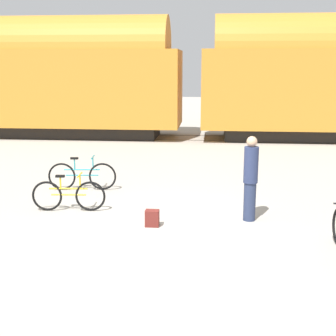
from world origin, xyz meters
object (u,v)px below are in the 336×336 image
bicycle_yellow (69,195)px  freight_train (191,75)px  bicycle_teal (82,176)px  person_in_navy (251,178)px  backpack (152,218)px

bicycle_yellow → freight_train: bearing=78.7°
bicycle_teal → person_in_navy: bearing=-26.5°
person_in_navy → backpack: (-2.00, -0.57, -0.75)m
bicycle_yellow → backpack: bicycle_yellow is taller
person_in_navy → backpack: size_ratio=5.29×
bicycle_yellow → backpack: (2.00, -0.85, -0.19)m
bicycle_teal → bicycle_yellow: size_ratio=1.07×
bicycle_teal → bicycle_yellow: bicycle_teal is taller
freight_train → bicycle_yellow: size_ratio=32.99×
bicycle_yellow → person_in_navy: person_in_navy is taller
bicycle_teal → person_in_navy: (4.19, -2.09, 0.54)m
person_in_navy → freight_train: bearing=-166.0°
bicycle_teal → person_in_navy: size_ratio=0.99×
freight_train → person_in_navy: freight_train is taller
bicycle_yellow → backpack: bearing=-23.2°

